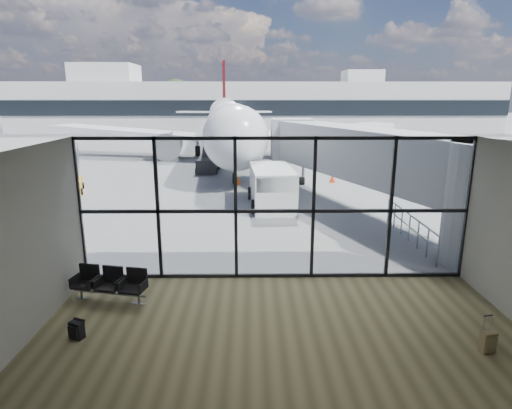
{
  "coord_description": "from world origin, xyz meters",
  "views": [
    {
      "loc": [
        -0.72,
        -12.76,
        5.61
      ],
      "look_at": [
        -0.54,
        3.0,
        1.66
      ],
      "focal_mm": 30.0,
      "sensor_mm": 36.0,
      "label": 1
    }
  ],
  "objects_px": {
    "airliner": "(228,123)",
    "belt_loader": "(208,164)",
    "seating_row": "(111,282)",
    "suitcase": "(488,342)",
    "mobile_stairs": "(68,184)",
    "service_van": "(272,187)",
    "backpack": "(76,330)"
  },
  "relations": [
    {
      "from": "seating_row",
      "to": "backpack",
      "type": "relative_size",
      "value": 4.5
    },
    {
      "from": "airliner",
      "to": "service_van",
      "type": "xyz_separation_m",
      "value": [
        3.42,
        -21.54,
        -2.11
      ]
    },
    {
      "from": "service_van",
      "to": "airliner",
      "type": "bearing_deg",
      "value": 95.53
    },
    {
      "from": "belt_loader",
      "to": "mobile_stairs",
      "type": "relative_size",
      "value": 1.19
    },
    {
      "from": "seating_row",
      "to": "airliner",
      "type": "distance_m",
      "value": 32.38
    },
    {
      "from": "airliner",
      "to": "backpack",
      "type": "bearing_deg",
      "value": -97.63
    },
    {
      "from": "service_van",
      "to": "backpack",
      "type": "bearing_deg",
      "value": -115.92
    },
    {
      "from": "seating_row",
      "to": "belt_loader",
      "type": "height_order",
      "value": "belt_loader"
    },
    {
      "from": "seating_row",
      "to": "mobile_stairs",
      "type": "height_order",
      "value": "mobile_stairs"
    },
    {
      "from": "seating_row",
      "to": "suitcase",
      "type": "xyz_separation_m",
      "value": [
        9.32,
        -2.73,
        -0.27
      ]
    },
    {
      "from": "mobile_stairs",
      "to": "airliner",
      "type": "bearing_deg",
      "value": 45.49
    },
    {
      "from": "airliner",
      "to": "belt_loader",
      "type": "relative_size",
      "value": 9.91
    },
    {
      "from": "service_van",
      "to": "belt_loader",
      "type": "xyz_separation_m",
      "value": [
        -4.43,
        10.92,
        -0.43
      ]
    },
    {
      "from": "airliner",
      "to": "belt_loader",
      "type": "xyz_separation_m",
      "value": [
        -1.01,
        -10.62,
        -2.54
      ]
    },
    {
      "from": "backpack",
      "to": "service_van",
      "type": "height_order",
      "value": "service_van"
    },
    {
      "from": "suitcase",
      "to": "belt_loader",
      "type": "distance_m",
      "value": 25.85
    },
    {
      "from": "backpack",
      "to": "mobile_stairs",
      "type": "xyz_separation_m",
      "value": [
        -6.93,
        16.34,
        0.3
      ]
    },
    {
      "from": "seating_row",
      "to": "belt_loader",
      "type": "xyz_separation_m",
      "value": [
        0.65,
        21.61,
        0.09
      ]
    },
    {
      "from": "seating_row",
      "to": "backpack",
      "type": "distance_m",
      "value": 2.09
    },
    {
      "from": "mobile_stairs",
      "to": "backpack",
      "type": "bearing_deg",
      "value": -85.48
    },
    {
      "from": "airliner",
      "to": "mobile_stairs",
      "type": "bearing_deg",
      "value": -120.61
    },
    {
      "from": "backpack",
      "to": "belt_loader",
      "type": "xyz_separation_m",
      "value": [
        0.83,
        23.68,
        0.39
      ]
    },
    {
      "from": "seating_row",
      "to": "suitcase",
      "type": "distance_m",
      "value": 9.72
    },
    {
      "from": "suitcase",
      "to": "airliner",
      "type": "height_order",
      "value": "airliner"
    },
    {
      "from": "seating_row",
      "to": "mobile_stairs",
      "type": "distance_m",
      "value": 15.96
    },
    {
      "from": "airliner",
      "to": "service_van",
      "type": "height_order",
      "value": "airliner"
    },
    {
      "from": "belt_loader",
      "to": "mobile_stairs",
      "type": "distance_m",
      "value": 10.68
    },
    {
      "from": "backpack",
      "to": "service_van",
      "type": "xyz_separation_m",
      "value": [
        5.26,
        12.76,
        0.82
      ]
    },
    {
      "from": "airliner",
      "to": "belt_loader",
      "type": "distance_m",
      "value": 10.97
    },
    {
      "from": "airliner",
      "to": "service_van",
      "type": "bearing_deg",
      "value": -85.53
    },
    {
      "from": "suitcase",
      "to": "mobile_stairs",
      "type": "relative_size",
      "value": 0.26
    },
    {
      "from": "suitcase",
      "to": "service_van",
      "type": "distance_m",
      "value": 14.11
    }
  ]
}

